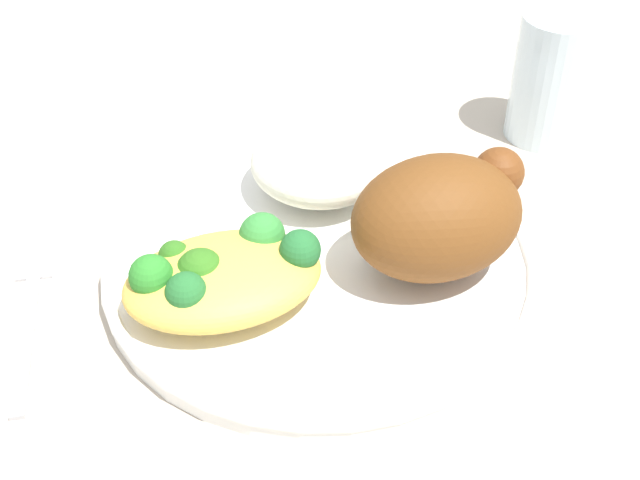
{
  "coord_description": "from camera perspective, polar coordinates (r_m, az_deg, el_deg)",
  "views": [
    {
      "loc": [
        -0.12,
        -0.38,
        0.36
      ],
      "look_at": [
        0.0,
        0.0,
        0.02
      ],
      "focal_mm": 49.13,
      "sensor_mm": 36.0,
      "label": 1
    }
  ],
  "objects": [
    {
      "name": "mac_cheese_with_broccoli",
      "position": [
        0.49,
        -6.43,
        -2.28
      ],
      "size": [
        0.11,
        0.08,
        0.04
      ],
      "color": "#E6B74B",
      "rests_on": "plate"
    },
    {
      "name": "roasted_chicken",
      "position": [
        0.5,
        7.79,
        1.58
      ],
      "size": [
        0.11,
        0.08,
        0.07
      ],
      "color": "brown",
      "rests_on": "plate"
    },
    {
      "name": "plate",
      "position": [
        0.53,
        0.0,
        -1.4
      ],
      "size": [
        0.26,
        0.26,
        0.01
      ],
      "color": "white",
      "rests_on": "ground_plane"
    },
    {
      "name": "fork",
      "position": [
        0.54,
        -18.41,
        -4.27
      ],
      "size": [
        0.04,
        0.14,
        0.01
      ],
      "color": "#B2B2B7",
      "rests_on": "ground_plane"
    },
    {
      "name": "water_glass",
      "position": [
        0.66,
        14.88,
        10.21
      ],
      "size": [
        0.06,
        0.06,
        0.1
      ],
      "primitive_type": "cylinder",
      "color": "silver",
      "rests_on": "ground_plane"
    },
    {
      "name": "ground_plane",
      "position": [
        0.54,
        0.0,
        -2.02
      ],
      "size": [
        2.0,
        2.0,
        0.0
      ],
      "primitive_type": "plane",
      "color": "#C0B29D"
    },
    {
      "name": "rice_pile",
      "position": [
        0.57,
        0.06,
        5.18
      ],
      "size": [
        0.09,
        0.09,
        0.04
      ],
      "primitive_type": "ellipsoid",
      "color": "white",
      "rests_on": "plate"
    }
  ]
}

